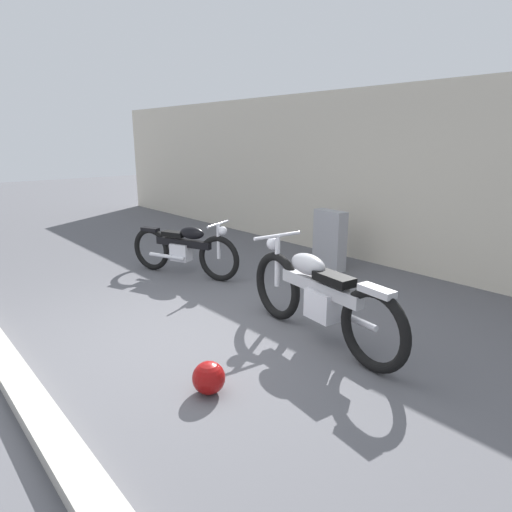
% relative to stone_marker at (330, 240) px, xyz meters
% --- Properties ---
extents(ground_plane, '(40.00, 40.00, 0.00)m').
position_rel_stone_marker_xyz_m(ground_plane, '(0.69, -3.30, -0.47)').
color(ground_plane, '#56565B').
extents(building_wall, '(18.00, 0.30, 2.81)m').
position_rel_stone_marker_xyz_m(building_wall, '(0.69, 0.97, 0.94)').
color(building_wall, beige).
rests_on(building_wall, ground_plane).
extents(curb_strip, '(18.00, 0.24, 0.12)m').
position_rel_stone_marker_xyz_m(curb_strip, '(0.69, -4.69, -0.41)').
color(curb_strip, '#B7B2A8').
rests_on(curb_strip, ground_plane).
extents(stone_marker, '(0.59, 0.26, 0.94)m').
position_rel_stone_marker_xyz_m(stone_marker, '(0.00, 0.00, 0.00)').
color(stone_marker, '#9E9EA3').
rests_on(stone_marker, ground_plane).
extents(helmet, '(0.27, 0.27, 0.27)m').
position_rel_stone_marker_xyz_m(helmet, '(1.70, -3.51, -0.33)').
color(helmet, maroon).
rests_on(helmet, ground_plane).
extents(motorcycle_black, '(1.82, 0.88, 0.86)m').
position_rel_stone_marker_xyz_m(motorcycle_black, '(-1.20, -1.93, -0.05)').
color(motorcycle_black, black).
rests_on(motorcycle_black, ground_plane).
extents(motorcycle_silver, '(2.22, 0.62, 1.00)m').
position_rel_stone_marker_xyz_m(motorcycle_silver, '(1.61, -2.10, 0.01)').
color(motorcycle_silver, black).
rests_on(motorcycle_silver, ground_plane).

